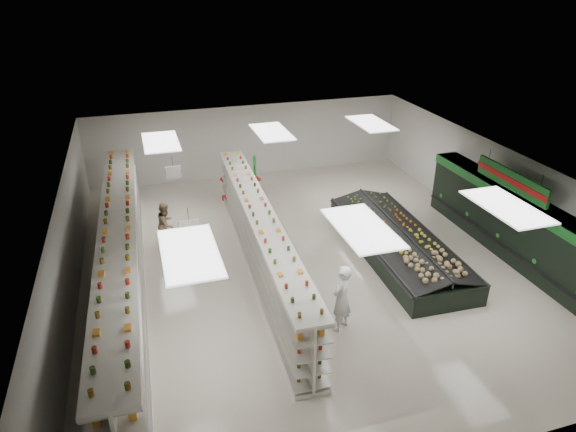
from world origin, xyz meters
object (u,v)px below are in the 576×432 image
object	(u,v)px
produce_island	(398,242)
shopper_main	(342,298)
soda_endcap	(241,181)
shopper_background	(166,224)
gondola_left	(123,266)
gondola_center	(260,242)

from	to	relation	value
produce_island	shopper_main	size ratio (longest dim) A/B	3.57
soda_endcap	shopper_main	distance (m)	8.87
shopper_background	soda_endcap	bearing A→B (deg)	-20.89
gondola_left	shopper_background	bearing A→B (deg)	65.53
soda_endcap	gondola_center	bearing A→B (deg)	-95.40
gondola_left	produce_island	distance (m)	8.67
gondola_center	soda_endcap	distance (m)	5.27
gondola_center	shopper_main	distance (m)	3.80
gondola_left	shopper_main	size ratio (longest dim) A/B	7.01
shopper_main	shopper_background	bearing A→B (deg)	-92.02
gondola_center	shopper_main	xyz separation A→B (m)	(1.26, -3.59, 0.04)
gondola_left	produce_island	bearing A→B (deg)	1.17
gondola_center	produce_island	world-z (taller)	gondola_center
soda_endcap	shopper_background	world-z (taller)	soda_endcap
soda_endcap	shopper_background	bearing A→B (deg)	-138.54
gondola_center	soda_endcap	world-z (taller)	gondola_center
gondola_left	gondola_center	distance (m)	4.14
gondola_left	soda_endcap	size ratio (longest dim) A/B	7.66
shopper_main	gondola_left	bearing A→B (deg)	-65.24
gondola_center	produce_island	size ratio (longest dim) A/B	1.68
gondola_left	gondola_center	xyz separation A→B (m)	(4.10, 0.50, -0.15)
gondola_center	shopper_main	world-z (taller)	gondola_center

